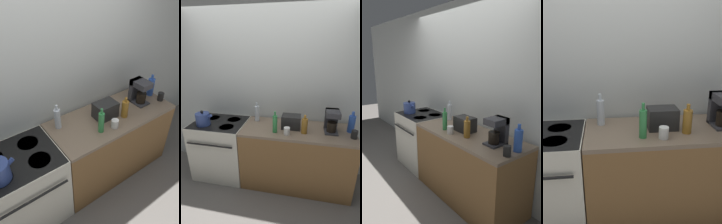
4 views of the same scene
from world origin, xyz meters
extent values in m
cube|color=silver|center=(0.00, 0.71, 1.30)|extent=(8.00, 0.05, 2.60)
cylinder|color=black|center=(-0.45, 0.19, 0.89)|extent=(0.21, 0.21, 0.01)
cylinder|color=black|center=(-0.45, 0.46, 0.89)|extent=(0.21, 0.21, 0.01)
cube|color=brown|center=(0.54, 0.33, 0.43)|extent=(1.53, 0.65, 0.86)
cube|color=#7A6651|center=(0.54, 0.33, 0.88)|extent=(1.53, 0.65, 0.04)
cube|color=black|center=(0.45, 0.34, 0.99)|extent=(0.26, 0.19, 0.19)
cube|color=black|center=(0.41, 0.34, 1.08)|extent=(0.03, 0.13, 0.01)
cube|color=black|center=(0.50, 0.34, 1.08)|extent=(0.03, 0.13, 0.01)
cube|color=#333338|center=(0.99, 0.33, 0.91)|extent=(0.17, 0.23, 0.02)
cube|color=#333338|center=(0.99, 0.41, 1.05)|extent=(0.17, 0.06, 0.30)
cylinder|color=#9E6B23|center=(0.64, 0.22, 1.00)|extent=(0.08, 0.08, 0.20)
cylinder|color=#9E6B23|center=(0.64, 0.22, 1.13)|extent=(0.03, 0.03, 0.05)
cylinder|color=silver|center=(-0.08, 0.49, 1.01)|extent=(0.07, 0.07, 0.23)
cylinder|color=silver|center=(-0.08, 0.49, 1.16)|extent=(0.03, 0.03, 0.06)
cylinder|color=#338C47|center=(0.26, 0.17, 1.01)|extent=(0.06, 0.06, 0.23)
cylinder|color=#338C47|center=(0.26, 0.17, 1.16)|extent=(0.02, 0.02, 0.06)
cylinder|color=white|center=(0.42, 0.13, 0.95)|extent=(0.08, 0.08, 0.10)
camera|label=1|loc=(-0.87, -1.18, 2.43)|focal=35.00mm
camera|label=2|loc=(0.62, -1.88, 1.98)|focal=28.00mm
camera|label=3|loc=(2.47, -1.39, 1.84)|focal=35.00mm
camera|label=4|loc=(-0.04, -1.64, 1.76)|focal=40.00mm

